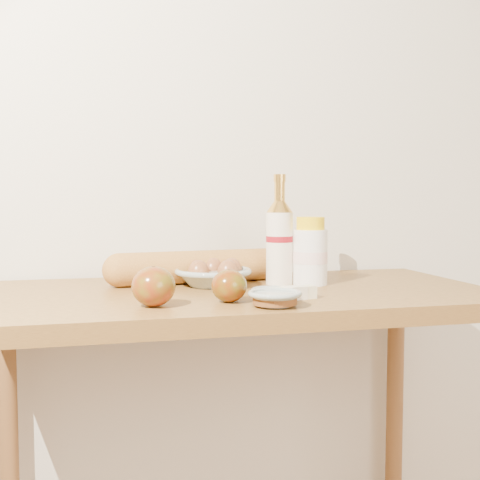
# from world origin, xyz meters

# --- Properties ---
(back_wall) EXTENTS (3.50, 0.02, 2.60)m
(back_wall) POSITION_xyz_m (0.00, 1.51, 1.30)
(back_wall) COLOR beige
(back_wall) RESTS_ON ground
(table) EXTENTS (1.20, 0.60, 0.90)m
(table) POSITION_xyz_m (0.00, 1.18, 0.78)
(table) COLOR olive
(table) RESTS_ON ground
(bourbon_bottle) EXTENTS (0.08, 0.08, 0.28)m
(bourbon_bottle) POSITION_xyz_m (0.13, 1.25, 1.01)
(bourbon_bottle) COLOR white
(bourbon_bottle) RESTS_ON table
(cream_bottle) EXTENTS (0.11, 0.11, 0.17)m
(cream_bottle) POSITION_xyz_m (0.20, 1.22, 0.98)
(cream_bottle) COLOR white
(cream_bottle) RESTS_ON table
(egg_bowl) EXTENTS (0.22, 0.22, 0.07)m
(egg_bowl) POSITION_xyz_m (-0.04, 1.26, 0.93)
(egg_bowl) COLOR #93A19B
(egg_bowl) RESTS_ON table
(baguette) EXTENTS (0.51, 0.15, 0.08)m
(baguette) POSITION_xyz_m (-0.06, 1.32, 0.94)
(baguette) COLOR #C88A3D
(baguette) RESTS_ON table
(apple_redgreen_front) EXTENTS (0.10, 0.10, 0.08)m
(apple_redgreen_front) POSITION_xyz_m (-0.21, 1.01, 0.94)
(apple_redgreen_front) COLOR #96080E
(apple_redgreen_front) RESTS_ON table
(apple_redgreen_right) EXTENTS (0.10, 0.10, 0.07)m
(apple_redgreen_right) POSITION_xyz_m (-0.05, 1.02, 0.93)
(apple_redgreen_right) COLOR #890707
(apple_redgreen_right) RESTS_ON table
(sugar_bowl) EXTENTS (0.12, 0.12, 0.03)m
(sugar_bowl) POSITION_xyz_m (0.02, 0.95, 0.92)
(sugar_bowl) COLOR #93A19A
(sugar_bowl) RESTS_ON table
(syrup_bowl) EXTENTS (0.10, 0.10, 0.03)m
(syrup_bowl) POSITION_xyz_m (0.04, 1.01, 0.91)
(syrup_bowl) COLOR #8E9A96
(syrup_bowl) RESTS_ON table
(butter_stick) EXTENTS (0.10, 0.05, 0.03)m
(butter_stick) POSITION_xyz_m (0.09, 1.02, 0.91)
(butter_stick) COLOR beige
(butter_stick) RESTS_ON table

